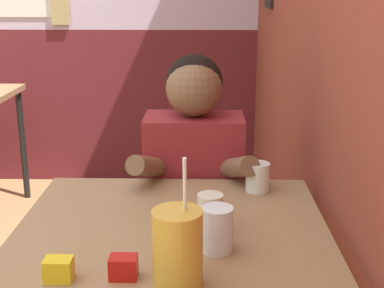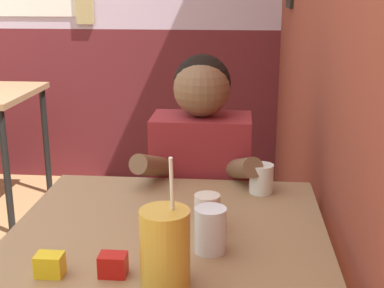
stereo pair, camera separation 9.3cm
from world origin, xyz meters
The scene contains 8 objects.
main_table centered at (1.03, 0.27, 0.70)m, with size 0.82×0.85×0.78m.
person_seated centered at (1.08, 0.82, 0.61)m, with size 0.42×0.40×1.17m.
cocktail_pitcher centered at (1.06, 0.04, 0.86)m, with size 0.11×0.11×0.29m.
glass_near_pitcher centered at (1.14, 0.20, 0.83)m, with size 0.08×0.08×0.11m.
glass_center centered at (1.28, 0.59, 0.82)m, with size 0.07×0.07×0.09m.
glass_far_side centered at (1.13, 0.32, 0.82)m, with size 0.07×0.07×0.09m.
condiment_ketchup centered at (0.94, 0.07, 0.80)m, with size 0.06×0.04×0.05m.
condiment_mustard centered at (0.80, 0.06, 0.80)m, with size 0.06×0.04×0.05m.
Camera 1 is at (1.11, -0.96, 1.38)m, focal length 50.00 mm.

